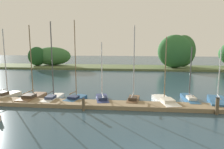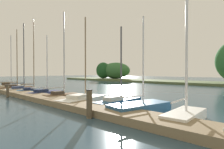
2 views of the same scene
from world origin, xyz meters
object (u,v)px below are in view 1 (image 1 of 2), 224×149
sailboat_3 (76,98)px  sailboat_5 (133,98)px  sailboat_8 (217,101)px  mooring_piling_2 (217,106)px  sailboat_0 (7,95)px  sailboat_1 (32,97)px  sailboat_7 (189,98)px  sailboat_6 (165,101)px  sailboat_4 (102,98)px  mooring_piling_1 (83,105)px  sailboat_2 (53,97)px

sailboat_3 → sailboat_5: bearing=-75.5°
sailboat_8 → mooring_piling_2: bearing=171.1°
sailboat_0 → sailboat_1: sailboat_1 is taller
sailboat_0 → sailboat_8: 20.18m
sailboat_8 → sailboat_7: bearing=84.7°
sailboat_3 → sailboat_6: (8.36, -0.02, -0.05)m
sailboat_4 → mooring_piling_1: bearing=146.6°
sailboat_0 → sailboat_8: size_ratio=1.33×
sailboat_4 → sailboat_6: size_ratio=0.92×
sailboat_0 → mooring_piling_2: bearing=-85.0°
sailboat_4 → mooring_piling_2: (9.40, -2.62, 0.38)m
sailboat_7 → sailboat_8: bearing=-108.3°
sailboat_3 → sailboat_6: 8.36m
sailboat_0 → sailboat_1: 2.86m
sailboat_3 → mooring_piling_2: 12.20m
sailboat_7 → mooring_piling_2: bearing=-162.0°
sailboat_3 → sailboat_8: bearing=-75.2°
sailboat_4 → sailboat_2: bearing=80.8°
sailboat_7 → sailboat_6: bearing=112.1°
sailboat_0 → sailboat_7: sailboat_0 is taller
sailboat_3 → sailboat_7: size_ratio=1.48×
sailboat_6 → mooring_piling_1: sailboat_6 is taller
sailboat_0 → sailboat_1: size_ratio=0.96×
sailboat_4 → sailboat_8: 10.50m
sailboat_0 → sailboat_2: (4.95, -0.32, 0.01)m
sailboat_2 → sailboat_3: sailboat_3 is taller
sailboat_4 → mooring_piling_2: 9.77m
sailboat_5 → sailboat_8: (7.55, 0.17, -0.11)m
sailboat_2 → sailboat_8: (15.23, 0.40, -0.09)m
sailboat_4 → mooring_piling_2: size_ratio=4.12×
sailboat_1 → mooring_piling_2: size_ratio=5.27×
sailboat_2 → sailboat_5: bearing=-85.4°
sailboat_4 → sailboat_0: bearing=77.2°
sailboat_8 → sailboat_4: bearing=103.5°
sailboat_5 → sailboat_2: bearing=97.5°
sailboat_1 → mooring_piling_2: (16.23, -2.37, 0.35)m
sailboat_3 → sailboat_6: size_ratio=1.25×
sailboat_2 → sailboat_3: (2.20, 0.15, -0.05)m
sailboat_5 → sailboat_8: bearing=-83.0°
sailboat_0 → mooring_piling_2: sailboat_0 is taller
sailboat_5 → sailboat_6: bearing=-86.2°
mooring_piling_1 → mooring_piling_2: size_ratio=0.80×
mooring_piling_2 → sailboat_2: bearing=170.6°
sailboat_4 → mooring_piling_2: sailboat_4 is taller
sailboat_1 → sailboat_5: sailboat_1 is taller
sailboat_5 → sailboat_7: bearing=-74.6°
mooring_piling_2 → sailboat_8: bearing=68.2°
sailboat_0 → mooring_piling_1: (8.58, -2.92, 0.17)m
sailboat_0 → sailboat_5: sailboat_5 is taller
sailboat_2 → sailboat_5: size_ratio=1.06×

